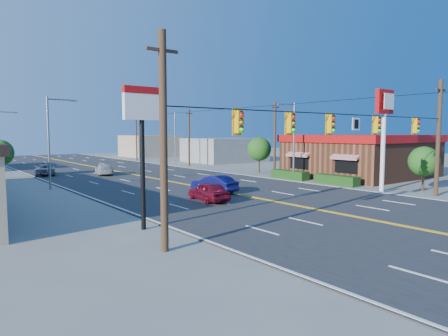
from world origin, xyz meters
TOP-DOWN VIEW (x-y plane):
  - ground at (0.00, 0.00)m, footprint 160.00×160.00m
  - road at (0.00, 20.00)m, footprint 20.00×120.00m
  - signal_span at (-0.12, 0.00)m, footprint 24.32×0.34m
  - kfc at (19.90, 12.00)m, footprint 16.30×12.40m
  - kfc_pylon at (11.00, 4.00)m, footprint 2.20×0.36m
  - pizza_hut_sign at (-11.00, 4.00)m, footprint 1.90×0.30m
  - streetlight_se at (10.79, 14.00)m, footprint 2.55×0.25m
  - streetlight_ne at (10.79, 38.00)m, footprint 2.55×0.25m
  - streetlight_sw at (-10.79, 22.00)m, footprint 2.55×0.25m
  - streetlight_nw at (-10.79, 48.00)m, footprint 2.55×0.25m
  - utility_pole_near at (12.20, 18.00)m, footprint 0.28×0.28m
  - utility_pole_mid at (12.20, 36.00)m, footprint 0.28×0.28m
  - utility_pole_far at (12.20, 54.00)m, footprint 0.28×0.28m
  - tree_kfc_rear at (13.50, 22.00)m, footprint 2.94×2.94m
  - tree_kfc_front at (14.00, 2.00)m, footprint 2.52×2.52m
  - tree_west at (-13.00, 34.00)m, footprint 2.80×2.80m
  - bld_east_mid at (22.00, 40.00)m, footprint 12.00×10.00m
  - bld_east_far at (19.00, 62.00)m, footprint 10.00×10.00m
  - car_magenta at (-3.60, 8.71)m, footprint 2.15×4.27m
  - car_blue at (-0.88, 11.74)m, footprint 2.09×4.41m
  - car_white at (-2.83, 30.88)m, footprint 2.90×4.78m
  - car_silver at (-8.41, 34.49)m, footprint 3.14×4.93m

SIDE VIEW (x-z plane):
  - ground at x=0.00m, z-range 0.00..0.00m
  - road at x=0.00m, z-range 0.00..0.06m
  - car_silver at x=-8.41m, z-range 0.00..1.27m
  - car_white at x=-2.83m, z-range 0.00..1.29m
  - car_magenta at x=-3.60m, z-range 0.00..1.39m
  - car_blue at x=-0.88m, z-range 0.00..1.40m
  - bld_east_mid at x=22.00m, z-range 0.00..4.00m
  - bld_east_far at x=19.00m, z-range 0.00..4.40m
  - kfc at x=19.90m, z-range 0.03..4.73m
  - tree_kfc_front at x=14.00m, z-range 0.62..4.40m
  - tree_west at x=-13.00m, z-range 0.69..4.89m
  - tree_kfc_rear at x=13.50m, z-range 0.73..5.14m
  - utility_pole_near at x=12.20m, z-range 0.00..8.40m
  - utility_pole_mid at x=12.20m, z-range 0.00..8.40m
  - utility_pole_far at x=12.20m, z-range 0.00..8.40m
  - streetlight_se at x=10.79m, z-range 0.51..8.51m
  - streetlight_ne at x=10.79m, z-range 0.51..8.51m
  - streetlight_sw at x=-10.79m, z-range 0.51..8.51m
  - streetlight_nw at x=-10.79m, z-range 0.51..8.51m
  - signal_span at x=-0.12m, z-range 0.39..9.39m
  - pizza_hut_sign at x=-11.00m, z-range 1.76..8.61m
  - kfc_pylon at x=11.00m, z-range 1.79..10.29m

